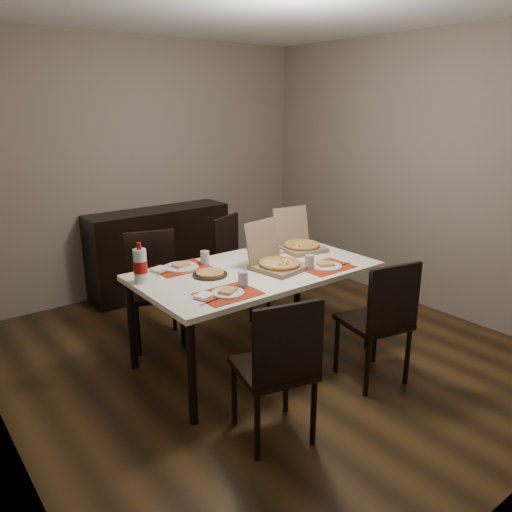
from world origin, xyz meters
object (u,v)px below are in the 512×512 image
at_px(dining_table, 256,277).
at_px(chair_far_right, 237,260).
at_px(pizza_box_center, 276,262).
at_px(soda_bottle, 140,266).
at_px(chair_far_left, 154,283).
at_px(sideboard, 160,251).
at_px(dip_bowl, 256,259).
at_px(chair_near_left, 279,365).
at_px(chair_near_right, 381,318).

height_order(dining_table, chair_far_right, chair_far_right).
relative_size(pizza_box_center, soda_bottle, 1.52).
bearing_deg(soda_bottle, chair_far_left, 57.22).
height_order(sideboard, chair_far_right, chair_far_right).
xyz_separation_m(chair_far_left, dip_bowl, (0.60, -0.63, 0.25)).
relative_size(sideboard, pizza_box_center, 3.42).
bearing_deg(soda_bottle, chair_far_right, 26.32).
distance_m(sideboard, chair_far_right, 0.99).
distance_m(sideboard, pizza_box_center, 1.93).
bearing_deg(sideboard, pizza_box_center, -89.34).
bearing_deg(chair_far_right, dip_bowl, -114.13).
bearing_deg(chair_near_left, chair_far_left, 88.13).
height_order(dining_table, pizza_box_center, pizza_box_center).
distance_m(chair_far_left, soda_bottle, 0.74).
xyz_separation_m(sideboard, pizza_box_center, (0.02, -1.90, 0.36)).
relative_size(chair_near_left, chair_far_right, 1.00).
bearing_deg(pizza_box_center, chair_near_right, -64.91).
bearing_deg(dip_bowl, pizza_box_center, -91.29).
bearing_deg(chair_near_right, soda_bottle, 140.08).
xyz_separation_m(chair_near_right, chair_far_right, (-0.02, 1.71, 0.00)).
relative_size(chair_far_right, dip_bowl, 8.86).
relative_size(sideboard, chair_near_right, 1.61).
relative_size(pizza_box_center, dip_bowl, 4.18).
relative_size(chair_far_left, pizza_box_center, 2.12).
height_order(chair_near_right, chair_far_right, same).
bearing_deg(chair_near_left, dip_bowl, 58.31).
height_order(sideboard, chair_near_left, chair_near_left).
bearing_deg(sideboard, dining_table, -93.17).
distance_m(chair_near_left, chair_near_right, 1.00).
distance_m(dining_table, chair_near_right, 0.97).
bearing_deg(sideboard, chair_far_right, -69.52).
relative_size(chair_near_left, soda_bottle, 3.22).
bearing_deg(dining_table, chair_near_left, -120.50).
height_order(chair_near_left, chair_near_right, same).
bearing_deg(chair_far_right, chair_near_left, -118.79).
bearing_deg(chair_near_right, sideboard, 97.93).
height_order(chair_far_right, pizza_box_center, pizza_box_center).
distance_m(chair_near_left, soda_bottle, 1.24).
bearing_deg(chair_near_right, chair_near_left, -176.07).
relative_size(chair_near_right, chair_far_left, 1.00).
bearing_deg(soda_bottle, chair_near_right, -39.92).
height_order(dip_bowl, soda_bottle, soda_bottle).
relative_size(chair_near_right, pizza_box_center, 2.12).
bearing_deg(sideboard, chair_far_left, -119.55).
distance_m(chair_far_right, soda_bottle, 1.46).
xyz_separation_m(chair_near_left, soda_bottle, (-0.29, 1.15, 0.36)).
bearing_deg(chair_near_left, dining_table, 59.50).
bearing_deg(chair_near_right, chair_far_right, 90.70).
xyz_separation_m(dining_table, chair_near_right, (0.47, -0.83, -0.17)).
height_order(dining_table, dip_bowl, dip_bowl).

